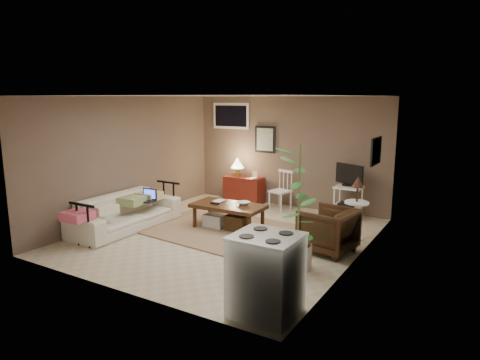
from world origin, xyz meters
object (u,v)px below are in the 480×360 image
Objects in this scene: red_console at (243,187)px; side_table at (357,201)px; sofa at (126,206)px; spindle_chair at (281,191)px; coffee_table at (228,215)px; potted_plant at (299,203)px; tv_stand at (348,190)px; stove at (266,275)px; armchair at (328,228)px.

side_table is at bearing -22.80° from red_console.
sofa is 2.54× the size of spindle_chair.
red_console is at bearing 157.20° from side_table.
coffee_table is 2.06m from red_console.
potted_plant is at bearing -100.97° from side_table.
stove is at bearing -84.94° from tv_stand.
red_console is at bearing 131.63° from potted_plant.
spindle_chair is 3.29m from potted_plant.
coffee_table is 0.74× the size of potted_plant.
spindle_chair is 0.77× the size of tv_stand.
armchair is (2.74, -2.06, 0.03)m from red_console.
stove is (1.82, -4.18, 0.07)m from spindle_chair.
spindle_chair is (1.83, 2.70, -0.02)m from sofa.
red_console is at bearing 178.04° from tv_stand.
coffee_table is 2.20m from potted_plant.
red_console is at bearing -117.53° from armchair.
sofa is 3.65m from armchair.
potted_plant is (1.82, -1.04, 0.67)m from coffee_table.
tv_stand is (2.45, -0.08, 0.22)m from red_console.
armchair is at bearing -81.64° from tv_stand.
spindle_chair is at bearing 113.55° from stove.
red_console reaches higher than stove.
red_console is at bearing 172.88° from spindle_chair.
potted_plant reaches higher than stove.
sofa is 4.10m from side_table.
armchair is at bearing -4.73° from coffee_table.
coffee_table is 1.57× the size of spindle_chair.
sofa reaches higher than coffee_table.
armchair is (-0.20, -0.83, -0.29)m from side_table.
tv_stand is at bearing 95.06° from stove.
sofa is 1.96× the size of tv_stand.
stove reaches higher than spindle_chair.
spindle_chair is 2.25m from side_table.
potted_plant is at bearing 1.02° from armchair.
armchair is 1.05m from potted_plant.
sofa is at bearing -106.33° from red_console.
spindle_chair is at bearing 83.25° from coffee_table.
side_table is at bearing 79.03° from potted_plant.
side_table is (2.15, 0.66, 0.39)m from coffee_table.
tv_stand is 2.89m from potted_plant.
armchair is (1.74, -1.94, -0.01)m from spindle_chair.
spindle_chair is at bearing -7.12° from red_console.
stove reaches higher than sofa.
potted_plant is at bearing -60.23° from spindle_chair.
potted_plant is (-0.13, -0.88, 0.57)m from armchair.
sofa is (-1.62, -0.93, 0.14)m from coffee_table.
sofa is at bearing -124.13° from spindle_chair.
armchair is at bearing 81.60° from potted_plant.
sofa is at bearing 178.11° from potted_plant.
coffee_table is 1.21× the size of tv_stand.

